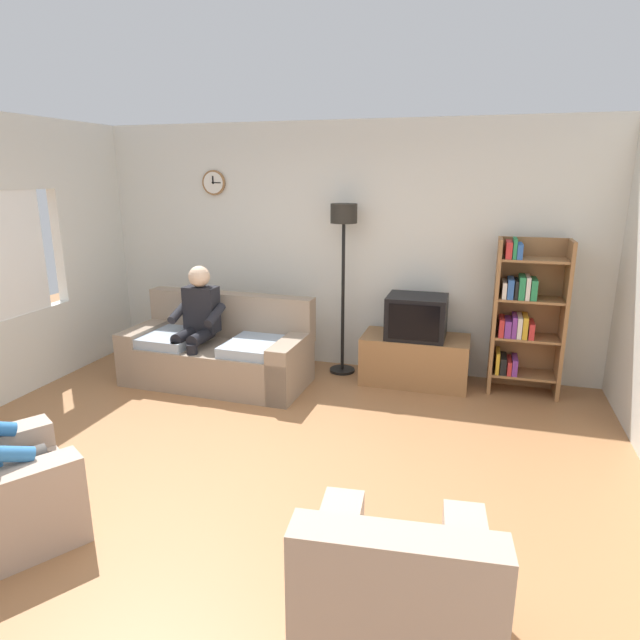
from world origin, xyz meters
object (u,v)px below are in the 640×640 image
object	(u,v)px
tv	(417,317)
bookshelf	(523,315)
floor_lamp	(344,242)
person_on_couch	(197,319)
couch	(219,353)
armchair_near_bookshelf	(397,607)
tv_stand	(415,359)

from	to	relation	value
tv	bookshelf	xyz separation A→B (m)	(1.03, 0.09, 0.07)
floor_lamp	person_on_couch	distance (m)	1.73
couch	armchair_near_bookshelf	distance (m)	3.74
armchair_near_bookshelf	person_on_couch	xyz separation A→B (m)	(-2.51, 2.81, 0.41)
bookshelf	armchair_near_bookshelf	bearing A→B (deg)	-101.12
tv	person_on_couch	bearing A→B (deg)	-163.64
tv_stand	floor_lamp	bearing A→B (deg)	173.07
tv_stand	tv	size ratio (longest dim) A/B	1.83
armchair_near_bookshelf	person_on_couch	world-z (taller)	person_on_couch
tv_stand	tv	world-z (taller)	tv
couch	floor_lamp	bearing A→B (deg)	28.78
armchair_near_bookshelf	couch	bearing A→B (deg)	128.64
couch	person_on_couch	bearing A→B (deg)	-147.65
couch	person_on_couch	xyz separation A→B (m)	(-0.17, -0.11, 0.39)
floor_lamp	couch	bearing A→B (deg)	-151.22
bookshelf	person_on_couch	bearing A→B (deg)	-167.16
tv	armchair_near_bookshelf	world-z (taller)	tv
tv	bookshelf	world-z (taller)	bookshelf
tv_stand	armchair_near_bookshelf	world-z (taller)	armchair_near_bookshelf
floor_lamp	armchair_near_bookshelf	bearing A→B (deg)	-72.16
floor_lamp	armchair_near_bookshelf	size ratio (longest dim) A/B	1.94
tv_stand	armchair_near_bookshelf	xyz separation A→B (m)	(0.34, -3.48, 0.04)
bookshelf	person_on_couch	size ratio (longest dim) A/B	1.25
armchair_near_bookshelf	tv_stand	bearing A→B (deg)	95.54
bookshelf	person_on_couch	xyz separation A→B (m)	(-3.21, -0.73, -0.10)
couch	armchair_near_bookshelf	xyz separation A→B (m)	(2.34, -2.92, -0.02)
bookshelf	floor_lamp	distance (m)	1.96
bookshelf	armchair_near_bookshelf	world-z (taller)	bookshelf
couch	floor_lamp	world-z (taller)	floor_lamp
tv	person_on_couch	size ratio (longest dim) A/B	0.48
tv	floor_lamp	size ratio (longest dim) A/B	0.32
couch	bookshelf	bearing A→B (deg)	11.57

